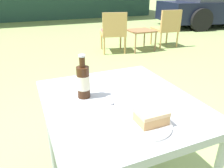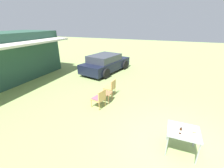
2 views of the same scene
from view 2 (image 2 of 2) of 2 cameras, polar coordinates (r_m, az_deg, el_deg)
ground_plane at (r=5.30m, az=24.26°, el=-22.12°), size 60.00×60.00×0.00m
parked_car at (r=11.55m, az=-2.46°, el=7.90°), size 4.53×2.75×1.33m
wicker_chair_cushioned at (r=6.66m, az=-4.89°, el=-5.31°), size 0.59×0.60×0.84m
wicker_chair_plain at (r=7.75m, az=-0.43°, el=-1.05°), size 0.53×0.54×0.84m
garden_side_table at (r=7.18m, az=-2.34°, el=-3.69°), size 0.54×0.51×0.44m
patio_table at (r=4.88m, az=25.54°, el=-16.44°), size 0.76×0.86×0.74m
cake_on_plate at (r=4.88m, az=28.77°, el=-15.68°), size 0.23×0.23×0.07m
cola_bottle_near at (r=4.64m, az=24.63°, el=-15.89°), size 0.07×0.07×0.23m
fork at (r=4.84m, az=28.69°, el=-16.29°), size 0.17×0.04×0.01m
loose_bottle_cap at (r=4.79m, az=26.05°, el=-16.16°), size 0.03×0.03×0.01m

